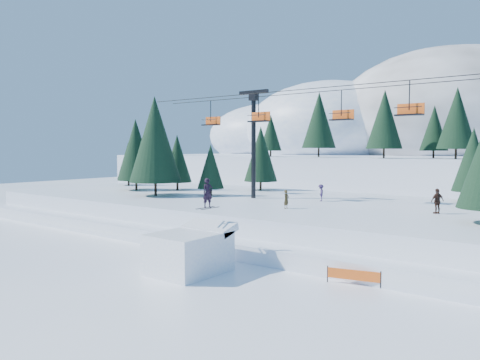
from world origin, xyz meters
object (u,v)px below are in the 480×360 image
Objects in this scene: chairlift at (366,123)px; banner_near at (353,275)px; jump_kicker at (190,250)px; banner_far at (429,280)px.

chairlift reaches higher than banner_near.
jump_kicker reaches higher than banner_far.
banner_near is 1.05× the size of banner_far.
chairlift is 16.49× the size of banner_near.
banner_near is at bearing -69.81° from chairlift.
banner_near is (8.74, 3.33, -0.76)m from jump_kicker.
chairlift is 17.29× the size of banner_far.
banner_near is 3.77m from banner_far.
banner_far is (3.50, 1.42, 0.00)m from banner_near.
jump_kicker is 1.96× the size of banner_near.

